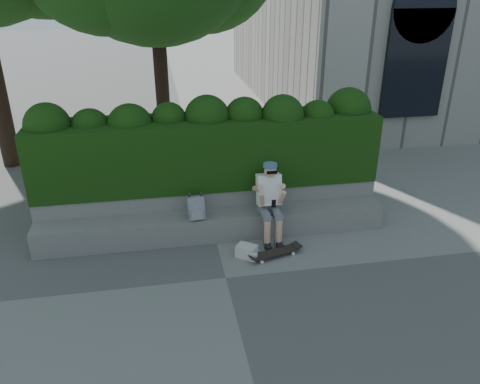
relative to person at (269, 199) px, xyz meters
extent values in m
plane|color=slate|center=(-0.92, -1.07, -0.75)|extent=(80.00, 80.00, 0.00)
cube|color=gray|center=(-0.92, 0.18, -0.53)|extent=(6.00, 0.45, 0.45)
cube|color=gray|center=(-0.92, 0.66, -0.38)|extent=(6.00, 0.50, 0.75)
cube|color=black|center=(-0.92, 0.88, 0.60)|extent=(6.00, 1.00, 1.20)
cylinder|color=black|center=(-1.60, 4.30, 0.78)|extent=(0.32, 0.32, 3.07)
cube|color=slate|center=(0.00, 0.13, -0.19)|extent=(0.36, 0.26, 0.22)
cube|color=white|center=(0.00, 0.06, 0.15)|extent=(0.40, 0.32, 0.55)
sphere|color=tan|center=(0.00, -0.01, 0.51)|extent=(0.21, 0.21, 0.21)
cylinder|color=#466782|center=(0.00, 0.01, 0.60)|extent=(0.23, 0.23, 0.06)
cube|color=black|center=(0.00, -0.29, 0.05)|extent=(0.07, 0.02, 0.13)
cylinder|color=tan|center=(-0.10, -0.31, -0.51)|extent=(0.11, 0.11, 0.47)
cylinder|color=tan|center=(0.10, -0.31, -0.51)|extent=(0.11, 0.11, 0.47)
cube|color=black|center=(-0.10, -0.37, -0.70)|extent=(0.10, 0.26, 0.10)
cube|color=black|center=(0.10, -0.37, -0.70)|extent=(0.10, 0.26, 0.10)
cube|color=black|center=(-0.04, -0.61, -0.67)|extent=(0.86, 0.43, 0.02)
cylinder|color=silver|center=(-0.29, -0.78, -0.72)|extent=(0.06, 0.05, 0.06)
cylinder|color=silver|center=(-0.34, -0.61, -0.72)|extent=(0.06, 0.05, 0.06)
cylinder|color=silver|center=(0.27, -0.62, -0.72)|extent=(0.06, 0.05, 0.06)
cylinder|color=silver|center=(0.22, -0.45, -0.72)|extent=(0.06, 0.05, 0.06)
cube|color=#A6A5AA|center=(-1.23, 0.08, -0.10)|extent=(0.28, 0.17, 0.39)
cube|color=beige|center=(-0.49, -0.53, -0.65)|extent=(0.38, 0.37, 0.20)
camera|label=1|loc=(-1.76, -6.90, 3.38)|focal=35.00mm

